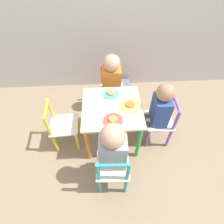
{
  "coord_description": "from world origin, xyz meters",
  "views": [
    {
      "loc": [
        -0.06,
        -1.07,
        1.61
      ],
      "look_at": [
        0.0,
        0.0,
        0.41
      ],
      "focal_mm": 28.0,
      "sensor_mm": 36.0,
      "label": 1
    }
  ],
  "objects_px": {
    "chair_teal": "(113,169)",
    "plate_right": "(130,105)",
    "plate_front": "(113,120)",
    "storage_bin": "(121,86)",
    "chair_red": "(112,89)",
    "child_right": "(158,110)",
    "child_back": "(112,80)",
    "kids_table": "(112,113)",
    "chair_yellow": "(62,126)",
    "child_front": "(113,150)",
    "plate_back": "(111,94)",
    "chair_purple": "(161,122)"
  },
  "relations": [
    {
      "from": "kids_table",
      "to": "storage_bin",
      "type": "relative_size",
      "value": 2.29
    },
    {
      "from": "chair_yellow",
      "to": "child_front",
      "type": "height_order",
      "value": "child_front"
    },
    {
      "from": "kids_table",
      "to": "chair_yellow",
      "type": "height_order",
      "value": "chair_yellow"
    },
    {
      "from": "chair_teal",
      "to": "plate_front",
      "type": "bearing_deg",
      "value": -91.29
    },
    {
      "from": "chair_teal",
      "to": "storage_bin",
      "type": "xyz_separation_m",
      "value": [
        0.19,
        1.26,
        -0.2
      ]
    },
    {
      "from": "chair_red",
      "to": "plate_back",
      "type": "bearing_deg",
      "value": -91.43
    },
    {
      "from": "plate_right",
      "to": "child_back",
      "type": "bearing_deg",
      "value": 108.52
    },
    {
      "from": "child_front",
      "to": "plate_back",
      "type": "distance_m",
      "value": 0.59
    },
    {
      "from": "chair_red",
      "to": "storage_bin",
      "type": "relative_size",
      "value": 2.29
    },
    {
      "from": "kids_table",
      "to": "chair_purple",
      "type": "height_order",
      "value": "chair_purple"
    },
    {
      "from": "chair_red",
      "to": "plate_front",
      "type": "distance_m",
      "value": 0.69
    },
    {
      "from": "chair_red",
      "to": "plate_right",
      "type": "distance_m",
      "value": 0.55
    },
    {
      "from": "kids_table",
      "to": "plate_front",
      "type": "distance_m",
      "value": 0.19
    },
    {
      "from": "chair_purple",
      "to": "child_front",
      "type": "xyz_separation_m",
      "value": [
        -0.5,
        -0.4,
        0.2
      ]
    },
    {
      "from": "kids_table",
      "to": "chair_red",
      "type": "bearing_deg",
      "value": 87.17
    },
    {
      "from": "plate_front",
      "to": "storage_bin",
      "type": "relative_size",
      "value": 0.7
    },
    {
      "from": "chair_yellow",
      "to": "plate_right",
      "type": "bearing_deg",
      "value": -90.76
    },
    {
      "from": "plate_right",
      "to": "storage_bin",
      "type": "relative_size",
      "value": 0.81
    },
    {
      "from": "chair_red",
      "to": "plate_front",
      "type": "bearing_deg",
      "value": -89.29
    },
    {
      "from": "chair_teal",
      "to": "plate_back",
      "type": "distance_m",
      "value": 0.69
    },
    {
      "from": "chair_red",
      "to": "chair_teal",
      "type": "height_order",
      "value": "same"
    },
    {
      "from": "child_back",
      "to": "plate_back",
      "type": "bearing_deg",
      "value": -91.76
    },
    {
      "from": "chair_teal",
      "to": "child_front",
      "type": "bearing_deg",
      "value": -90.0
    },
    {
      "from": "plate_right",
      "to": "plate_back",
      "type": "distance_m",
      "value": 0.23
    },
    {
      "from": "chair_teal",
      "to": "child_right",
      "type": "distance_m",
      "value": 0.66
    },
    {
      "from": "chair_red",
      "to": "child_front",
      "type": "distance_m",
      "value": 0.93
    },
    {
      "from": "child_right",
      "to": "child_front",
      "type": "xyz_separation_m",
      "value": [
        -0.44,
        -0.4,
        0.03
      ]
    },
    {
      "from": "child_back",
      "to": "chair_teal",
      "type": "bearing_deg",
      "value": -89.85
    },
    {
      "from": "plate_right",
      "to": "storage_bin",
      "type": "bearing_deg",
      "value": 89.41
    },
    {
      "from": "chair_red",
      "to": "plate_back",
      "type": "xyz_separation_m",
      "value": [
        -0.02,
        -0.32,
        0.23
      ]
    },
    {
      "from": "plate_right",
      "to": "plate_back",
      "type": "relative_size",
      "value": 1.22
    },
    {
      "from": "chair_purple",
      "to": "chair_teal",
      "type": "xyz_separation_m",
      "value": [
        -0.51,
        -0.46,
        0.0
      ]
    },
    {
      "from": "chair_teal",
      "to": "plate_right",
      "type": "distance_m",
      "value": 0.57
    },
    {
      "from": "chair_red",
      "to": "child_right",
      "type": "xyz_separation_m",
      "value": [
        0.4,
        -0.51,
        0.17
      ]
    },
    {
      "from": "chair_yellow",
      "to": "plate_back",
      "type": "height_order",
      "value": "chair_yellow"
    },
    {
      "from": "chair_teal",
      "to": "plate_back",
      "type": "height_order",
      "value": "chair_teal"
    },
    {
      "from": "chair_purple",
      "to": "child_back",
      "type": "distance_m",
      "value": 0.67
    },
    {
      "from": "child_front",
      "to": "kids_table",
      "type": "bearing_deg",
      "value": -90.0
    },
    {
      "from": "chair_purple",
      "to": "chair_teal",
      "type": "height_order",
      "value": "same"
    },
    {
      "from": "child_right",
      "to": "child_front",
      "type": "height_order",
      "value": "child_front"
    },
    {
      "from": "child_right",
      "to": "child_back",
      "type": "bearing_deg",
      "value": -134.96
    },
    {
      "from": "plate_front",
      "to": "chair_teal",
      "type": "bearing_deg",
      "value": -93.85
    },
    {
      "from": "child_front",
      "to": "plate_right",
      "type": "relative_size",
      "value": 4.07
    },
    {
      "from": "child_back",
      "to": "child_right",
      "type": "bearing_deg",
      "value": -45.2
    },
    {
      "from": "plate_right",
      "to": "plate_back",
      "type": "height_order",
      "value": "same"
    },
    {
      "from": "chair_purple",
      "to": "plate_front",
      "type": "xyz_separation_m",
      "value": [
        -0.48,
        -0.14,
        0.23
      ]
    },
    {
      "from": "plate_back",
      "to": "chair_red",
      "type": "bearing_deg",
      "value": 85.74
    },
    {
      "from": "plate_front",
      "to": "storage_bin",
      "type": "bearing_deg",
      "value": 79.7
    },
    {
      "from": "plate_right",
      "to": "plate_front",
      "type": "xyz_separation_m",
      "value": [
        -0.16,
        -0.16,
        0.0
      ]
    },
    {
      "from": "storage_bin",
      "to": "kids_table",
      "type": "bearing_deg",
      "value": -102.4
    }
  ]
}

